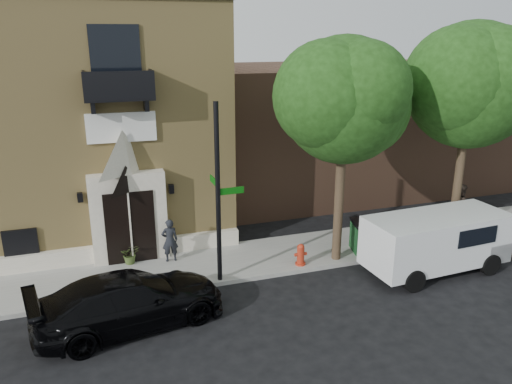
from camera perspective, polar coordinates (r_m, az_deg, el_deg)
ground at (r=16.43m, az=-9.48°, el=-11.39°), size 120.00×120.00×0.00m
sidewalk at (r=17.85m, az=-7.09°, el=-8.52°), size 42.00×3.00×0.15m
church at (r=22.49m, az=-21.06°, el=8.11°), size 12.20×11.01×9.30m
neighbour_building at (r=27.54m, az=12.45°, el=7.39°), size 18.00×8.00×6.40m
street_tree_left at (r=16.78m, az=10.31°, el=10.38°), size 4.97×4.38×7.77m
street_tree_mid at (r=19.62m, az=23.57°, el=11.21°), size 5.21×4.64×8.25m
black_sedan at (r=14.72m, az=-14.19°, el=-11.94°), size 5.64×3.12×1.55m
cargo_van at (r=18.37m, az=20.33°, el=-5.13°), size 5.13×2.37×2.04m
street_sign at (r=15.68m, az=-4.32°, el=-0.27°), size 0.93×0.93×5.85m
fire_hydrant at (r=17.64m, az=5.12°, el=-7.13°), size 0.45×0.36×0.79m
dumpster at (r=19.16m, az=13.57°, el=-4.83°), size 1.98×1.39×1.17m
planter at (r=18.23m, az=-14.18°, el=-6.85°), size 0.68×0.59×0.73m
pedestrian_near at (r=17.96m, az=-9.82°, el=-5.46°), size 0.58×0.38×1.57m
pedestrian_far at (r=22.33m, az=22.28°, el=-1.48°), size 0.90×1.06×1.89m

